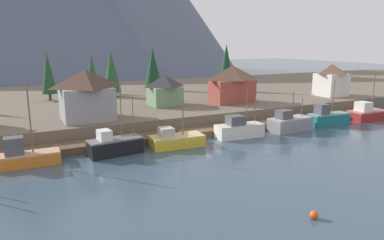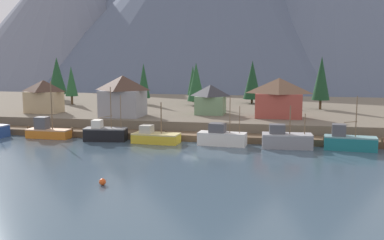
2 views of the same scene
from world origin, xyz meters
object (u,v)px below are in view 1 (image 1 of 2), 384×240
house_grey (87,94)px  conifer_mid_right (92,70)px  fishing_boat_yellow (176,140)px  fishing_boat_white (239,129)px  fishing_boat_grey (289,123)px  house_green (165,90)px  fishing_boat_orange (24,156)px  conifer_back_left (111,72)px  conifer_centre (48,73)px  fishing_boat_red (367,113)px  house_white (331,80)px  fishing_boat_teal (328,117)px  fishing_boat_black (114,145)px  channel_buoy (314,215)px  conifer_near_right (226,64)px  conifer_near_left (153,67)px  house_red (232,84)px

house_grey → conifer_mid_right: bearing=76.7°
fishing_boat_yellow → fishing_boat_white: bearing=5.4°
fishing_boat_grey → house_green: (-13.92, 17.41, 4.08)m
fishing_boat_orange → conifer_back_left: (18.44, 31.77, 6.63)m
conifer_mid_right → house_grey: bearing=-103.3°
fishing_boat_yellow → conifer_centre: (-12.21, 32.78, 6.93)m
fishing_boat_white → fishing_boat_red: (27.59, -0.10, -0.07)m
fishing_boat_yellow → house_white: bearing=20.7°
fishing_boat_yellow → house_white: 44.34m
fishing_boat_orange → fishing_boat_teal: 46.73m
house_green → fishing_boat_black: bearing=-129.0°
fishing_boat_orange → fishing_boat_black: size_ratio=1.08×
house_green → conifer_back_left: (-5.70, 14.92, 2.43)m
fishing_boat_white → channel_buoy: bearing=-106.2°
house_grey → fishing_boat_white: bearing=-29.2°
house_green → conifer_near_right: 24.52m
fishing_boat_red → house_white: size_ratio=1.21×
fishing_boat_white → conifer_back_left: bearing=112.1°
fishing_boat_teal → conifer_centre: size_ratio=0.82×
house_grey → house_white: bearing=1.8°
fishing_boat_grey → house_grey: (-28.87, 11.07, 5.02)m
fishing_boat_yellow → conifer_mid_right: conifer_mid_right is taller
conifer_back_left → channel_buoy: conifer_back_left is taller
fishing_boat_orange → channel_buoy: size_ratio=13.17×
fishing_boat_red → conifer_near_left: size_ratio=0.82×
conifer_near_right → fishing_boat_teal: bearing=-86.6°
fishing_boat_yellow → fishing_boat_red: (37.82, 0.15, 0.24)m
house_red → conifer_near_left: size_ratio=0.84×
conifer_mid_right → conifer_back_left: bearing=-73.5°
channel_buoy → house_white: bearing=41.5°
conifer_near_left → conifer_centre: bearing=-164.5°
fishing_boat_red → conifer_near_right: size_ratio=0.75×
fishing_boat_red → conifer_back_left: size_ratio=0.85×
fishing_boat_white → house_grey: size_ratio=0.98×
conifer_near_right → conifer_back_left: size_ratio=1.14×
fishing_boat_orange → conifer_centre: bearing=80.1°
fishing_boat_grey → fishing_boat_red: 18.17m
fishing_boat_white → fishing_boat_red: fishing_boat_red is taller
fishing_boat_white → channel_buoy: (-8.96, -23.70, -0.89)m
house_green → conifer_mid_right: conifer_mid_right is taller
conifer_near_right → conifer_centre: bearing=175.8°
conifer_mid_right → conifer_centre: 12.43m
fishing_boat_yellow → house_white: size_ratio=1.09×
fishing_boat_black → house_red: size_ratio=1.02×
conifer_near_left → fishing_boat_black: bearing=-117.2°
conifer_near_left → conifer_mid_right: (-14.23, 0.83, -0.29)m
fishing_boat_orange → fishing_boat_yellow: 18.41m
house_red → conifer_mid_right: 32.96m
conifer_near_left → conifer_back_left: 13.84m
fishing_boat_black → conifer_back_left: bearing=69.1°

